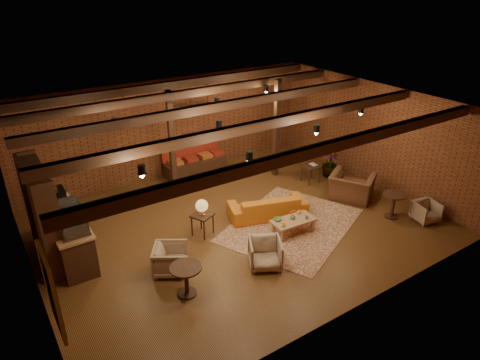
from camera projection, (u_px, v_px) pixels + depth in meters
floor at (237, 224)px, 11.55m from camera, size 10.00×10.00×0.00m
ceiling at (237, 109)px, 10.16m from camera, size 10.00×8.00×0.02m
wall_back at (170, 128)px, 13.87m from camera, size 10.00×0.02×3.20m
wall_front at (355, 246)px, 7.84m from camera, size 10.00×0.02×3.20m
wall_left at (23, 228)px, 8.39m from camera, size 0.02×8.00×3.20m
wall_right at (372, 134)px, 13.32m from camera, size 0.02×8.00×3.20m
ceiling_beams at (237, 114)px, 10.21m from camera, size 9.80×6.40×0.22m
ceiling_pipe at (205, 108)px, 11.52m from camera, size 9.60×0.12×0.12m
post_left at (172, 144)px, 12.52m from camera, size 0.16×0.16×3.20m
post_right at (277, 129)px, 13.74m from camera, size 0.16×0.16×3.20m
service_counter at (66, 226)px, 9.94m from camera, size 0.80×2.50×1.60m
plant_counter at (65, 206)px, 9.96m from camera, size 0.35×0.39×0.30m
shelving_hutch at (43, 215)px, 9.64m from camera, size 0.52×2.00×2.40m
chalkboard_menu at (52, 292)px, 6.69m from camera, size 0.08×0.96×1.46m
banquette at (195, 160)px, 14.31m from camera, size 2.10×0.70×1.00m
service_sign at (199, 109)px, 13.16m from camera, size 0.86×0.06×0.30m
ceiling_spotlights at (237, 123)px, 10.31m from camera, size 6.40×4.40×0.28m
rug at (291, 225)px, 11.50m from camera, size 4.48×4.06×0.01m
sofa at (267, 206)px, 11.82m from camera, size 2.30×1.45×0.63m
coffee_table at (293, 221)px, 11.02m from camera, size 1.17×0.63×0.64m
side_table_lamp at (202, 208)px, 10.77m from camera, size 0.64×0.64×1.01m
round_table_left at (186, 276)px, 8.83m from camera, size 0.67×0.67×0.69m
armchair_a at (170, 258)px, 9.55m from camera, size 0.95×0.96×0.74m
armchair_b at (265, 252)px, 9.75m from camera, size 0.95×0.94×0.74m
armchair_right at (352, 182)px, 12.65m from camera, size 1.29×1.45×1.06m
side_table_book at (311, 167)px, 13.70m from camera, size 0.55×0.55×0.60m
round_table_right at (394, 202)px, 11.69m from camera, size 0.61×0.61×0.72m
armchair_far at (426, 211)px, 11.59m from camera, size 0.71×0.68×0.62m
plant_tall at (333, 136)px, 13.69m from camera, size 1.91×1.91×2.84m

